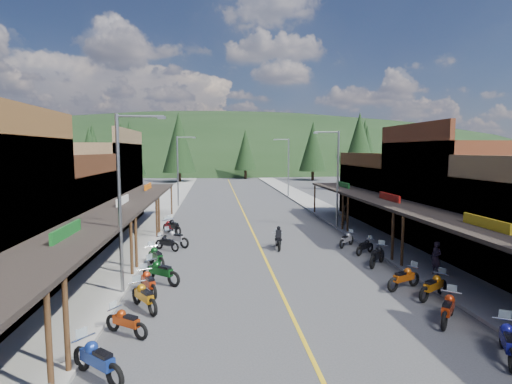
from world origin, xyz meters
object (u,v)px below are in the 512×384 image
object	(u,v)px
bike_west_6	(161,271)
bike_east_6	(377,254)
bike_east_7	(365,246)
bike_east_8	(347,239)
pine_4	(313,146)
pedestrian_east_a	(436,258)
bike_west_5	(148,281)
bike_east_2	(508,340)
pine_7	(93,147)
pine_10	(130,148)
shop_west_2	(39,214)
bike_west_3	(126,321)
bike_west_11	(170,226)
pine_8	(90,153)
pine_6	(428,150)
streetlight_0	(123,196)
bike_west_8	(167,242)
shop_west_3	(87,185)
streetlight_1	(179,168)
bike_west_9	(175,238)
pine_3	(245,150)
pine_9	(367,151)
streetlight_3	(287,165)
bike_west_10	(173,226)
shop_east_3	(396,193)
pine_11	(359,145)
rider_on_bike	(278,239)
bike_west_7	(156,256)
bike_east_5	(404,277)
bike_west_4	(144,295)
bike_east_3	(448,307)
pine_1	(121,147)
shop_east_2	(461,193)
bike_east_4	(434,285)
pine_2	(179,142)
pine_5	(365,144)
pine_0	(31,150)
pedestrian_east_b	(343,215)
streetlight_2	(336,175)

from	to	relation	value
bike_west_6	bike_east_6	bearing A→B (deg)	-43.25
bike_east_7	bike_east_8	bearing A→B (deg)	155.10
pine_4	pedestrian_east_a	xyz separation A→B (m)	(-9.80, -65.06, -6.23)
bike_west_5	bike_east_2	world-z (taller)	bike_east_2
pine_7	pine_10	bearing A→B (deg)	-61.70
shop_west_2	bike_west_3	distance (m)	14.18
pine_10	bike_west_11	size ratio (longest dim) A/B	5.91
pine_8	pine_6	bearing A→B (deg)	19.44
streetlight_0	bike_west_8	world-z (taller)	streetlight_0
pedestrian_east_a	bike_west_5	bearing A→B (deg)	-101.60
shop_west_3	streetlight_1	bearing A→B (deg)	57.44
pine_4	bike_west_9	bearing A→B (deg)	-112.44
pine_3	pine_9	bearing A→B (deg)	-46.40
streetlight_3	bike_west_10	world-z (taller)	streetlight_3
shop_east_3	bike_west_10	bearing A→B (deg)	-167.72
streetlight_1	pine_11	bearing A→B (deg)	30.70
pine_7	bike_west_10	world-z (taller)	pine_7
pine_6	rider_on_bike	bearing A→B (deg)	-125.70
pine_4	bike_west_7	bearing A→B (deg)	-111.41
streetlight_0	bike_east_7	bearing A→B (deg)	23.17
shop_west_2	shop_east_3	size ratio (longest dim) A/B	1.00
shop_east_3	bike_east_5	size ratio (longest dim) A/B	5.23
bike_west_4	bike_east_3	distance (m)	11.76
shop_west_2	bike_east_7	bearing A→B (deg)	-5.78
pine_1	bike_west_9	bearing A→B (deg)	-74.70
pine_7	bike_west_3	world-z (taller)	pine_7
pine_4	shop_east_2	bearing A→B (deg)	-94.14
pine_7	bike_east_4	distance (m)	92.50
bike_west_6	bike_west_10	bearing A→B (deg)	40.33
streetlight_1	pine_9	distance (m)	38.61
pine_11	bike_east_4	xyz separation A→B (m)	(-13.53, -45.85, -6.58)
pine_6	bike_west_5	bearing A→B (deg)	-126.57
bike_west_11	pine_2	bearing A→B (deg)	59.66
shop_west_3	pine_8	distance (m)	29.95
pine_5	bike_east_3	distance (m)	87.31
pine_7	pine_5	bearing A→B (deg)	-3.47
pine_0	pine_1	world-z (taller)	pine_1
bike_west_10	shop_east_3	bearing A→B (deg)	-19.92
pine_10	streetlight_0	bearing A→B (deg)	-78.84
streetlight_0	pine_5	bearing A→B (deg)	62.30
streetlight_0	bike_east_3	xyz separation A→B (m)	(12.62, -4.25, -3.84)
shop_west_2	shop_east_3	distance (m)	29.13
streetlight_1	pine_1	world-z (taller)	pine_1
bike_east_8	pine_8	bearing A→B (deg)	170.73
bike_west_9	streetlight_0	bearing A→B (deg)	-151.77
bike_west_8	pedestrian_east_b	size ratio (longest dim) A/B	1.11
shop_east_3	bike_east_2	size ratio (longest dim) A/B	4.89
pine_4	bike_east_3	distance (m)	71.63
pine_6	bike_east_6	world-z (taller)	pine_6
streetlight_2	pine_10	size ratio (longest dim) A/B	0.69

